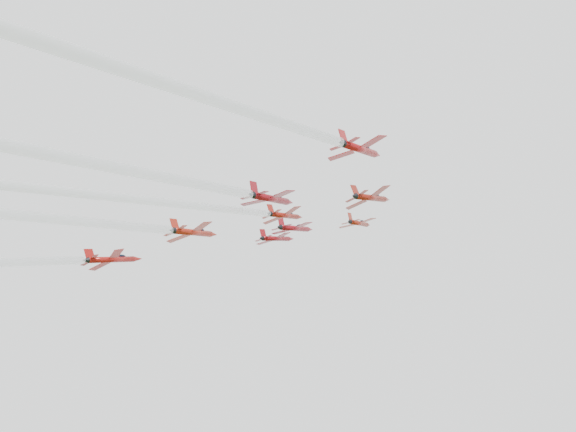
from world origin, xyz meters
The scene contains 6 objects.
jet_lead centered at (2.29, 26.52, 176.09)m, with size 9.32×12.40×6.32m.
jet_row2_left centered at (-10.52, 11.72, 169.47)m, with size 9.06×12.05×6.15m.
jet_row2_center centered at (-3.73, 9.50, 168.49)m, with size 9.95×13.23×6.75m.
jet_row2_right centered at (15.08, 9.56, 168.52)m, with size 10.55×14.04×7.16m.
jet_center centered at (2.32, -40.48, 146.09)m, with size 8.74×86.86×39.65m.
jet_rear_farright centered at (28.88, -61.14, 136.86)m, with size 9.75×96.89×44.22m.
Camera 1 is at (65.17, -83.74, 95.54)m, focal length 40.00 mm.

